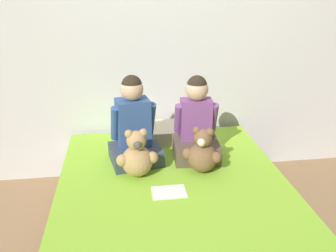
% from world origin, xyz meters
% --- Properties ---
extents(ground_plane, '(14.00, 14.00, 0.00)m').
position_xyz_m(ground_plane, '(0.00, 0.00, 0.00)').
color(ground_plane, '#93704C').
extents(wall_behind_bed, '(8.00, 0.06, 2.50)m').
position_xyz_m(wall_behind_bed, '(0.00, 1.05, 1.25)').
color(wall_behind_bed, silver).
rests_on(wall_behind_bed, ground_plane).
extents(bed, '(1.49, 1.95, 0.42)m').
position_xyz_m(bed, '(0.00, 0.00, 0.21)').
color(bed, '#473828').
rests_on(bed, ground_plane).
extents(child_on_left, '(0.39, 0.36, 0.62)m').
position_xyz_m(child_on_left, '(-0.23, 0.46, 0.67)').
color(child_on_left, '#384251').
rests_on(child_on_left, bed).
extents(child_on_right, '(0.34, 0.34, 0.60)m').
position_xyz_m(child_on_right, '(0.21, 0.45, 0.66)').
color(child_on_right, brown).
rests_on(child_on_right, bed).
extents(teddy_bear_held_by_left_child, '(0.27, 0.21, 0.33)m').
position_xyz_m(teddy_bear_held_by_left_child, '(-0.22, 0.23, 0.55)').
color(teddy_bear_held_by_left_child, tan).
rests_on(teddy_bear_held_by_left_child, bed).
extents(teddy_bear_held_by_right_child, '(0.25, 0.20, 0.32)m').
position_xyz_m(teddy_bear_held_by_right_child, '(0.21, 0.23, 0.55)').
color(teddy_bear_held_by_right_child, brown).
rests_on(teddy_bear_held_by_right_child, bed).
extents(pillow_at_headboard, '(0.57, 0.32, 0.11)m').
position_xyz_m(pillow_at_headboard, '(0.00, 0.79, 0.47)').
color(pillow_at_headboard, beige).
rests_on(pillow_at_headboard, bed).
extents(sign_card, '(0.21, 0.15, 0.00)m').
position_xyz_m(sign_card, '(-0.05, -0.01, 0.42)').
color(sign_card, white).
rests_on(sign_card, bed).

